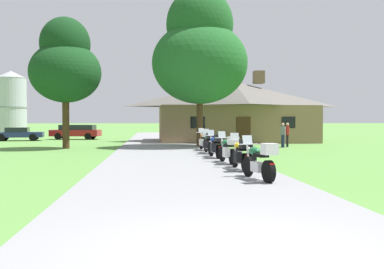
{
  "coord_description": "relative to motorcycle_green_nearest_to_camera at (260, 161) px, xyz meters",
  "views": [
    {
      "loc": [
        -1.08,
        -5.61,
        1.83
      ],
      "look_at": [
        0.78,
        14.57,
        1.17
      ],
      "focal_mm": 40.59,
      "sensor_mm": 36.0,
      "label": 1
    }
  ],
  "objects": [
    {
      "name": "ground_plane",
      "position": [
        -2.1,
        13.05,
        -0.62
      ],
      "size": [
        500.0,
        500.0,
        0.0
      ],
      "primitive_type": "plane",
      "color": "#56893D"
    },
    {
      "name": "parked_navy_sedan_far_left",
      "position": [
        -15.14,
        27.57,
        0.02
      ],
      "size": [
        4.4,
        2.37,
        1.2
      ],
      "rotation": [
        0.0,
        0.0,
        1.7
      ],
      "color": "navy",
      "rests_on": "ground"
    },
    {
      "name": "asphalt_driveway",
      "position": [
        -2.1,
        11.05,
        -0.59
      ],
      "size": [
        6.4,
        80.0,
        0.06
      ],
      "primitive_type": "cube",
      "color": "gray",
      "rests_on": "ground"
    },
    {
      "name": "stone_lodge",
      "position": [
        3.89,
        24.99,
        2.1
      ],
      "size": [
        13.52,
        9.4,
        6.17
      ],
      "color": "#896B4C",
      "rests_on": "ground"
    },
    {
      "name": "tree_left_near",
      "position": [
        -8.73,
        16.05,
        4.83
      ],
      "size": [
        4.57,
        4.57,
        8.45
      ],
      "color": "#422D19",
      "rests_on": "ground"
    },
    {
      "name": "metal_silo_distant",
      "position": [
        -19.1,
        38.37,
        3.11
      ],
      "size": [
        3.42,
        3.42,
        7.45
      ],
      "color": "#B2B7BC",
      "rests_on": "ground"
    },
    {
      "name": "parked_red_suv_far_left",
      "position": [
        -10.44,
        29.9,
        0.16
      ],
      "size": [
        4.79,
        2.39,
        1.4
      ],
      "rotation": [
        0.0,
        0.0,
        1.45
      ],
      "color": "maroon",
      "rests_on": "ground"
    },
    {
      "name": "bystander_red_shirt_beside_signpost",
      "position": [
        6.09,
        16.49,
        0.31
      ],
      "size": [
        0.34,
        0.51,
        1.67
      ],
      "rotation": [
        0.0,
        0.0,
        1.17
      ],
      "color": "black",
      "rests_on": "ground"
    },
    {
      "name": "motorcycle_green_nearest_to_camera",
      "position": [
        0.0,
        0.0,
        0.0
      ],
      "size": [
        0.84,
        2.07,
        1.3
      ],
      "rotation": [
        0.0,
        0.0,
        0.19
      ],
      "color": "black",
      "rests_on": "asphalt_driveway"
    },
    {
      "name": "motorcycle_orange_farthest_in_row",
      "position": [
        -0.1,
        12.95,
        -0.01
      ],
      "size": [
        0.8,
        2.08,
        1.3
      ],
      "rotation": [
        0.0,
        0.0,
        0.07
      ],
      "color": "black",
      "rests_on": "asphalt_driveway"
    },
    {
      "name": "motorcycle_blue_fourth_in_row",
      "position": [
        -0.16,
        7.74,
        -0.01
      ],
      "size": [
        0.86,
        2.08,
        1.3
      ],
      "rotation": [
        0.0,
        0.0,
        0.11
      ],
      "color": "black",
      "rests_on": "asphalt_driveway"
    },
    {
      "name": "motorcycle_green_fifth_in_row",
      "position": [
        -0.15,
        10.45,
        -0.01
      ],
      "size": [
        0.73,
        2.08,
        1.3
      ],
      "rotation": [
        0.0,
        0.0,
        0.02
      ],
      "color": "black",
      "rests_on": "asphalt_driveway"
    },
    {
      "name": "motorcycle_green_third_in_row",
      "position": [
        -0.03,
        4.97,
        -0.01
      ],
      "size": [
        0.9,
        2.08,
        1.3
      ],
      "rotation": [
        0.0,
        0.0,
        0.14
      ],
      "color": "black",
      "rests_on": "asphalt_driveway"
    },
    {
      "name": "motorcycle_yellow_second_in_row",
      "position": [
        0.0,
        2.62,
        -0.01
      ],
      "size": [
        0.79,
        2.08,
        1.3
      ],
      "rotation": [
        0.0,
        0.0,
        0.06
      ],
      "color": "black",
      "rests_on": "asphalt_driveway"
    },
    {
      "name": "tree_by_lodge_front",
      "position": [
        0.06,
        16.86,
        5.87
      ],
      "size": [
        6.5,
        6.5,
        10.75
      ],
      "color": "#422D19",
      "rests_on": "ground"
    },
    {
      "name": "bystander_gray_shirt_near_lodge",
      "position": [
        5.62,
        16.0,
        0.31
      ],
      "size": [
        0.29,
        0.54,
        1.67
      ],
      "rotation": [
        0.0,
        0.0,
        1.79
      ],
      "color": "navy",
      "rests_on": "ground"
    }
  ]
}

